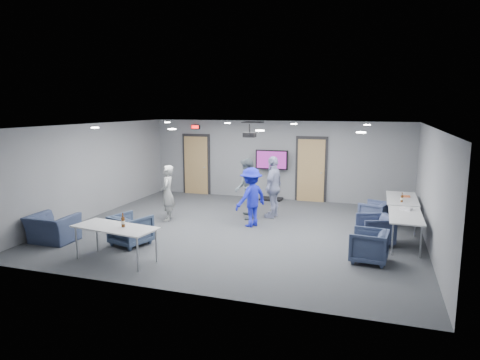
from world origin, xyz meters
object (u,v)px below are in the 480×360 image
(person_a, at_px, (167,193))
(chair_right_b, at_px, (375,230))
(table_right_a, at_px, (402,200))
(table_front_left, at_px, (115,229))
(bottle_right, at_px, (402,199))
(person_d, at_px, (251,197))
(tv_stand, at_px, (272,172))
(bottle_front, at_px, (123,222))
(chair_front_a, at_px, (131,230))
(table_right_b, at_px, (405,217))
(person_c, at_px, (273,187))
(chair_right_c, at_px, (369,246))
(person_b, at_px, (246,189))
(chair_front_b, at_px, (53,228))
(projector, at_px, (250,135))
(chair_right_a, at_px, (374,213))

(person_a, height_order, chair_right_b, person_a)
(table_right_a, xyz_separation_m, table_front_left, (-5.75, -4.83, -0.00))
(person_a, distance_m, bottle_right, 6.29)
(table_front_left, bearing_deg, bottle_right, 45.03)
(person_d, relative_size, table_front_left, 0.85)
(person_a, distance_m, tv_stand, 4.12)
(table_front_left, xyz_separation_m, bottle_front, (0.18, 0.03, 0.15))
(table_right_a, distance_m, bottle_front, 7.35)
(chair_front_a, bearing_deg, table_right_b, -145.88)
(person_c, height_order, chair_right_c, person_c)
(person_c, xyz_separation_m, chair_front_a, (-2.52, -3.51, -0.53))
(bottle_front, bearing_deg, person_d, 62.64)
(person_b, distance_m, chair_front_b, 5.14)
(person_d, xyz_separation_m, projector, (-0.25, 0.67, 1.61))
(chair_right_b, height_order, bottle_front, bottle_front)
(chair_front_a, height_order, bottle_right, bottle_right)
(chair_front_b, distance_m, table_right_b, 8.24)
(person_c, height_order, bottle_right, person_c)
(person_b, xyz_separation_m, chair_right_c, (3.44, -2.57, -0.53))
(table_front_left, relative_size, bottle_front, 6.30)
(person_d, bearing_deg, table_right_a, 138.93)
(chair_front_b, height_order, table_right_b, table_right_b)
(tv_stand, xyz_separation_m, projector, (0.03, -2.69, 1.43))
(person_d, bearing_deg, table_right_b, 111.52)
(chair_right_b, bearing_deg, person_b, -129.55)
(chair_front_a, xyz_separation_m, chair_front_b, (-1.88, -0.40, -0.03))
(chair_front_b, height_order, bottle_front, bottle_front)
(bottle_right, distance_m, tv_stand, 4.76)
(person_b, xyz_separation_m, person_d, (0.36, -0.74, -0.08))
(person_c, distance_m, chair_right_b, 3.36)
(chair_right_b, relative_size, chair_right_c, 1.02)
(chair_right_a, relative_size, table_front_left, 0.37)
(table_front_left, height_order, bottle_front, bottle_front)
(bottle_right, distance_m, projector, 4.36)
(bottle_front, xyz_separation_m, projector, (1.48, 4.02, 1.57))
(table_right_b, xyz_separation_m, table_front_left, (-5.75, -2.93, 0.00))
(bottle_front, bearing_deg, table_front_left, -170.45)
(chair_right_b, bearing_deg, person_d, -119.45)
(person_b, relative_size, tv_stand, 1.01)
(person_a, bearing_deg, tv_stand, 130.25)
(chair_front_a, height_order, table_right_a, table_right_a)
(chair_front_a, bearing_deg, chair_right_b, -144.97)
(person_d, xyz_separation_m, chair_front_a, (-2.19, -2.38, -0.43))
(table_right_a, bearing_deg, person_d, 110.65)
(chair_front_a, bearing_deg, chair_right_c, -157.68)
(chair_front_b, height_order, bottle_right, bottle_right)
(table_right_b, distance_m, tv_stand, 5.62)
(chair_right_b, bearing_deg, person_a, -113.40)
(person_b, relative_size, chair_right_c, 2.34)
(person_b, height_order, table_right_a, person_b)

